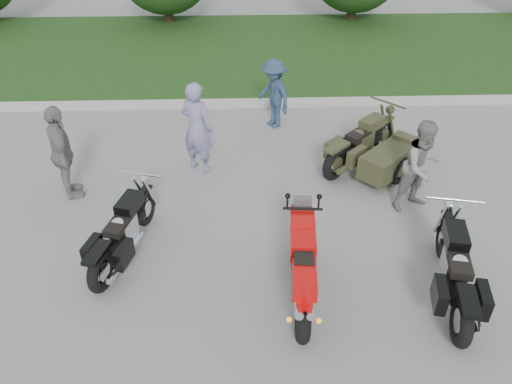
{
  "coord_description": "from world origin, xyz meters",
  "views": [
    {
      "loc": [
        -0.36,
        -6.03,
        5.54
      ],
      "look_at": [
        -0.12,
        0.86,
        0.8
      ],
      "focal_mm": 35.0,
      "sensor_mm": 36.0,
      "label": 1
    }
  ],
  "objects_px": {
    "person_grey": "(422,166)",
    "person_denim": "(274,94)",
    "cruiser_left": "(122,235)",
    "cruiser_sidecar": "(376,154)",
    "cruiser_right": "(455,274)",
    "person_back": "(62,153)",
    "sportbike_red": "(302,267)",
    "person_stripe": "(197,128)"
  },
  "relations": [
    {
      "from": "cruiser_right",
      "to": "person_denim",
      "type": "bearing_deg",
      "value": 123.53
    },
    {
      "from": "sportbike_red",
      "to": "cruiser_sidecar",
      "type": "distance_m",
      "value": 3.93
    },
    {
      "from": "person_grey",
      "to": "cruiser_right",
      "type": "bearing_deg",
      "value": -116.25
    },
    {
      "from": "cruiser_sidecar",
      "to": "person_denim",
      "type": "height_order",
      "value": "person_denim"
    },
    {
      "from": "person_grey",
      "to": "person_back",
      "type": "xyz_separation_m",
      "value": [
        -6.52,
        0.59,
        0.06
      ]
    },
    {
      "from": "cruiser_left",
      "to": "person_stripe",
      "type": "height_order",
      "value": "person_stripe"
    },
    {
      "from": "person_stripe",
      "to": "person_denim",
      "type": "bearing_deg",
      "value": -100.16
    },
    {
      "from": "cruiser_right",
      "to": "person_denim",
      "type": "height_order",
      "value": "person_denim"
    },
    {
      "from": "cruiser_right",
      "to": "cruiser_sidecar",
      "type": "relative_size",
      "value": 1.12
    },
    {
      "from": "cruiser_right",
      "to": "cruiser_sidecar",
      "type": "xyz_separation_m",
      "value": [
        -0.32,
        3.53,
        -0.04
      ]
    },
    {
      "from": "cruiser_right",
      "to": "person_back",
      "type": "relative_size",
      "value": 1.32
    },
    {
      "from": "cruiser_sidecar",
      "to": "person_back",
      "type": "relative_size",
      "value": 1.18
    },
    {
      "from": "cruiser_left",
      "to": "cruiser_right",
      "type": "relative_size",
      "value": 0.93
    },
    {
      "from": "person_grey",
      "to": "cruiser_left",
      "type": "bearing_deg",
      "value": 171.28
    },
    {
      "from": "cruiser_left",
      "to": "person_denim",
      "type": "height_order",
      "value": "person_denim"
    },
    {
      "from": "cruiser_sidecar",
      "to": "person_grey",
      "type": "bearing_deg",
      "value": -21.6
    },
    {
      "from": "person_stripe",
      "to": "cruiser_left",
      "type": "bearing_deg",
      "value": 99.01
    },
    {
      "from": "sportbike_red",
      "to": "person_denim",
      "type": "xyz_separation_m",
      "value": [
        -0.05,
        5.64,
        0.21
      ]
    },
    {
      "from": "cruiser_left",
      "to": "cruiser_right",
      "type": "distance_m",
      "value": 5.11
    },
    {
      "from": "cruiser_right",
      "to": "person_back",
      "type": "height_order",
      "value": "person_back"
    },
    {
      "from": "cruiser_left",
      "to": "person_back",
      "type": "bearing_deg",
      "value": 141.7
    },
    {
      "from": "person_stripe",
      "to": "person_grey",
      "type": "relative_size",
      "value": 1.1
    },
    {
      "from": "cruiser_left",
      "to": "person_denim",
      "type": "bearing_deg",
      "value": 74.5
    },
    {
      "from": "sportbike_red",
      "to": "person_back",
      "type": "relative_size",
      "value": 1.18
    },
    {
      "from": "cruiser_left",
      "to": "person_grey",
      "type": "bearing_deg",
      "value": 28.37
    },
    {
      "from": "person_grey",
      "to": "person_denim",
      "type": "height_order",
      "value": "person_grey"
    },
    {
      "from": "person_back",
      "to": "person_grey",
      "type": "bearing_deg",
      "value": -118.41
    },
    {
      "from": "sportbike_red",
      "to": "person_stripe",
      "type": "bearing_deg",
      "value": 119.57
    },
    {
      "from": "cruiser_right",
      "to": "person_stripe",
      "type": "bearing_deg",
      "value": 147.85
    },
    {
      "from": "cruiser_left",
      "to": "sportbike_red",
      "type": "bearing_deg",
      "value": -5.07
    },
    {
      "from": "sportbike_red",
      "to": "person_back",
      "type": "xyz_separation_m",
      "value": [
        -4.14,
        2.83,
        0.32
      ]
    },
    {
      "from": "sportbike_red",
      "to": "person_stripe",
      "type": "xyz_separation_m",
      "value": [
        -1.71,
        3.72,
        0.35
      ]
    },
    {
      "from": "cruiser_left",
      "to": "person_denim",
      "type": "xyz_separation_m",
      "value": [
        2.72,
        4.63,
        0.37
      ]
    },
    {
      "from": "person_grey",
      "to": "cruiser_sidecar",
      "type": "bearing_deg",
      "value": 90.02
    },
    {
      "from": "cruiser_sidecar",
      "to": "person_stripe",
      "type": "distance_m",
      "value": 3.65
    },
    {
      "from": "sportbike_red",
      "to": "cruiser_left",
      "type": "distance_m",
      "value": 2.96
    },
    {
      "from": "sportbike_red",
      "to": "cruiser_right",
      "type": "relative_size",
      "value": 0.9
    },
    {
      "from": "cruiser_sidecar",
      "to": "person_back",
      "type": "bearing_deg",
      "value": -127.97
    },
    {
      "from": "person_denim",
      "to": "cruiser_sidecar",
      "type": "bearing_deg",
      "value": 9.1
    },
    {
      "from": "cruiser_right",
      "to": "person_denim",
      "type": "xyz_separation_m",
      "value": [
        -2.27,
        5.73,
        0.33
      ]
    },
    {
      "from": "sportbike_red",
      "to": "cruiser_right",
      "type": "distance_m",
      "value": 2.22
    },
    {
      "from": "sportbike_red",
      "to": "person_grey",
      "type": "xyz_separation_m",
      "value": [
        2.38,
        2.24,
        0.26
      ]
    }
  ]
}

